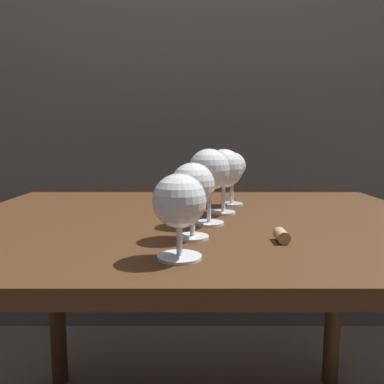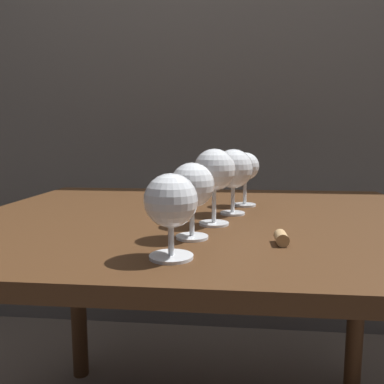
{
  "view_description": "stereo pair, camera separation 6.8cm",
  "coord_description": "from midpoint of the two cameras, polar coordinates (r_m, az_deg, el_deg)",
  "views": [
    {
      "loc": [
        -0.01,
        -0.9,
        0.88
      ],
      "look_at": [
        -0.01,
        -0.22,
        0.78
      ],
      "focal_mm": 36.0,
      "sensor_mm": 36.0,
      "label": 1
    },
    {
      "loc": [
        0.06,
        -0.89,
        0.88
      ],
      "look_at": [
        -0.01,
        -0.22,
        0.78
      ],
      "focal_mm": 36.0,
      "sensor_mm": 36.0,
      "label": 2
    }
  ],
  "objects": [
    {
      "name": "back_wall",
      "position": [
        1.8,
        -0.87,
        21.5
      ],
      "size": [
        5.0,
        0.08,
        2.6
      ],
      "primitive_type": "cube",
      "color": "#59544F",
      "rests_on": "ground_plane"
    },
    {
      "name": "dining_table",
      "position": [
        0.94,
        -1.5,
        -8.85
      ],
      "size": [
        1.1,
        0.91,
        0.7
      ],
      "color": "#472B16",
      "rests_on": "ground_plane"
    },
    {
      "name": "wine_glass_chardonnay",
      "position": [
        0.57,
        -5.43,
        -1.61
      ],
      "size": [
        0.08,
        0.08,
        0.13
      ],
      "color": "white",
      "rests_on": "dining_table"
    },
    {
      "name": "wine_glass_empty",
      "position": [
        0.68,
        -2.87,
        0.73
      ],
      "size": [
        0.08,
        0.08,
        0.14
      ],
      "color": "white",
      "rests_on": "dining_table"
    },
    {
      "name": "wine_glass_amber",
      "position": [
        0.79,
        0.02,
        3.15
      ],
      "size": [
        0.09,
        0.09,
        0.16
      ],
      "color": "white",
      "rests_on": "dining_table"
    },
    {
      "name": "wine_glass_pinot",
      "position": [
        0.91,
        2.5,
        3.36
      ],
      "size": [
        0.09,
        0.09,
        0.15
      ],
      "color": "white",
      "rests_on": "dining_table"
    },
    {
      "name": "wine_glass_rose",
      "position": [
        1.03,
        4.02,
        3.57
      ],
      "size": [
        0.07,
        0.07,
        0.14
      ],
      "color": "white",
      "rests_on": "dining_table"
    },
    {
      "name": "cork",
      "position": [
        0.68,
        10.3,
        -6.42
      ],
      "size": [
        0.02,
        0.04,
        0.02
      ],
      "primitive_type": "cylinder",
      "rotation": [
        1.57,
        0.0,
        0.0
      ],
      "color": "tan",
      "rests_on": "dining_table"
    }
  ]
}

